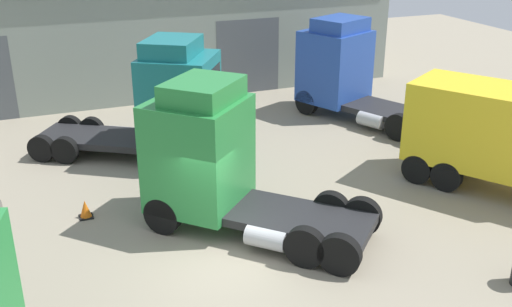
{
  "coord_description": "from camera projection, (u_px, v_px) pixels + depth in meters",
  "views": [
    {
      "loc": [
        -4.06,
        -12.75,
        8.49
      ],
      "look_at": [
        2.11,
        2.81,
        1.6
      ],
      "focal_mm": 42.0,
      "sensor_mm": 36.0,
      "label": 1
    }
  ],
  "objects": [
    {
      "name": "traffic_cone",
      "position": [
        85.0,
        210.0,
        17.62
      ],
      "size": [
        0.4,
        0.4,
        0.55
      ],
      "color": "black",
      "rests_on": "ground_plane"
    },
    {
      "name": "tractor_unit_teal",
      "position": [
        167.0,
        104.0,
        21.1
      ],
      "size": [
        6.92,
        5.65,
        4.41
      ],
      "rotation": [
        0.0,
        0.0,
        -0.56
      ],
      "color": "#197075",
      "rests_on": "ground_plane"
    },
    {
      "name": "tractor_unit_green",
      "position": [
        214.0,
        159.0,
        16.64
      ],
      "size": [
        6.17,
        6.2,
        4.24
      ],
      "rotation": [
        0.0,
        0.0,
        2.35
      ],
      "color": "#28843D",
      "rests_on": "ground_plane"
    },
    {
      "name": "tractor_unit_blue",
      "position": [
        344.0,
        71.0,
        25.81
      ],
      "size": [
        5.01,
        7.14,
        4.2
      ],
      "rotation": [
        0.0,
        0.0,
        1.99
      ],
      "color": "#2347A3",
      "rests_on": "ground_plane"
    },
    {
      "name": "warehouse_building",
      "position": [
        104.0,
        28.0,
        30.52
      ],
      "size": [
        28.4,
        9.77,
        5.63
      ],
      "color": "gray",
      "rests_on": "ground_plane"
    },
    {
      "name": "ground_plane",
      "position": [
        220.0,
        260.0,
        15.58
      ],
      "size": [
        60.0,
        60.0,
        0.0
      ],
      "primitive_type": "plane",
      "color": "gray"
    }
  ]
}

